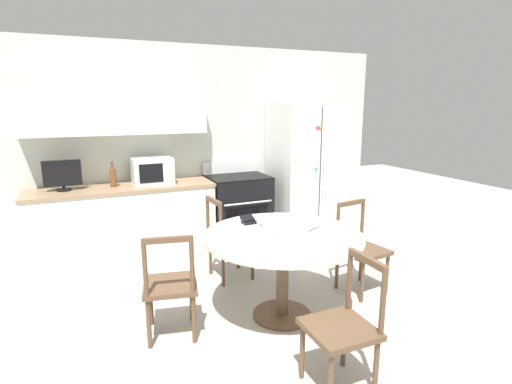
{
  "coord_description": "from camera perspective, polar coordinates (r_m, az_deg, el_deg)",
  "views": [
    {
      "loc": [
        -1.59,
        -2.59,
        1.87
      ],
      "look_at": [
        0.09,
        1.15,
        0.95
      ],
      "focal_mm": 28.0,
      "sensor_mm": 36.0,
      "label": 1
    }
  ],
  "objects": [
    {
      "name": "dining_chair_right",
      "position": [
        4.17,
        14.73,
        -7.92
      ],
      "size": [
        0.47,
        0.47,
        0.9
      ],
      "rotation": [
        0.0,
        0.0,
        3.28
      ],
      "color": "brown",
      "rests_on": "ground_plane"
    },
    {
      "name": "counter_bottle",
      "position": [
        4.97,
        -19.75,
        1.98
      ],
      "size": [
        0.08,
        0.08,
        0.3
      ],
      "color": "brown",
      "rests_on": "kitchen_counter"
    },
    {
      "name": "kitchen_counter",
      "position": [
        5.1,
        -18.23,
        -4.16
      ],
      "size": [
        2.13,
        0.64,
        0.9
      ],
      "color": "silver",
      "rests_on": "ground_plane"
    },
    {
      "name": "refrigerator",
      "position": [
        5.67,
        7.0,
        3.0
      ],
      "size": [
        0.88,
        0.8,
        1.86
      ],
      "color": "white",
      "rests_on": "ground_plane"
    },
    {
      "name": "dining_table",
      "position": [
        3.48,
        3.86,
        -7.97
      ],
      "size": [
        1.37,
        1.37,
        0.77
      ],
      "color": "beige",
      "rests_on": "ground_plane"
    },
    {
      "name": "back_wall",
      "position": [
        5.35,
        -10.27,
        7.89
      ],
      "size": [
        5.2,
        0.44,
        2.6
      ],
      "color": "silver",
      "rests_on": "ground_plane"
    },
    {
      "name": "candle_glass",
      "position": [
        3.31,
        -0.37,
        -6.18
      ],
      "size": [
        0.09,
        0.09,
        0.08
      ],
      "color": "silver",
      "rests_on": "dining_table"
    },
    {
      "name": "oven_range",
      "position": [
        5.4,
        -2.58,
        -2.41
      ],
      "size": [
        0.78,
        0.68,
        1.08
      ],
      "color": "black",
      "rests_on": "ground_plane"
    },
    {
      "name": "folded_napkin",
      "position": [
        3.58,
        7.96,
        -4.93
      ],
      "size": [
        0.17,
        0.12,
        0.05
      ],
      "color": "#A3BCDB",
      "rests_on": "dining_table"
    },
    {
      "name": "mail_stack",
      "position": [
        3.6,
        2.96,
        -4.95
      ],
      "size": [
        0.27,
        0.33,
        0.02
      ],
      "color": "white",
      "rests_on": "dining_table"
    },
    {
      "name": "dining_chair_far",
      "position": [
        4.32,
        -3.99,
        -6.78
      ],
      "size": [
        0.45,
        0.45,
        0.9
      ],
      "rotation": [
        0.0,
        0.0,
        4.79
      ],
      "color": "brown",
      "rests_on": "ground_plane"
    },
    {
      "name": "dining_chair_left",
      "position": [
        3.35,
        -12.16,
        -13.0
      ],
      "size": [
        0.5,
        0.5,
        0.9
      ],
      "rotation": [
        0.0,
        0.0,
        6.07
      ],
      "color": "brown",
      "rests_on": "ground_plane"
    },
    {
      "name": "wallet",
      "position": [
        3.73,
        -1.15,
        -4.07
      ],
      "size": [
        0.13,
        0.13,
        0.07
      ],
      "color": "black",
      "rests_on": "dining_table"
    },
    {
      "name": "countertop_tv",
      "position": [
        4.95,
        -25.93,
        2.28
      ],
      "size": [
        0.4,
        0.16,
        0.35
      ],
      "color": "black",
      "rests_on": "kitchen_counter"
    },
    {
      "name": "microwave",
      "position": [
        5.02,
        -14.59,
        2.96
      ],
      "size": [
        0.47,
        0.36,
        0.32
      ],
      "color": "white",
      "rests_on": "kitchen_counter"
    },
    {
      "name": "ground_plane",
      "position": [
        3.56,
        6.67,
        -19.07
      ],
      "size": [
        14.0,
        14.0,
        0.0
      ],
      "primitive_type": "plane",
      "color": "#B2ADA3"
    },
    {
      "name": "dining_chair_near",
      "position": [
        2.81,
        12.35,
        -18.35
      ],
      "size": [
        0.43,
        0.43,
        0.9
      ],
      "rotation": [
        0.0,
        0.0,
        1.56
      ],
      "color": "brown",
      "rests_on": "ground_plane"
    }
  ]
}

